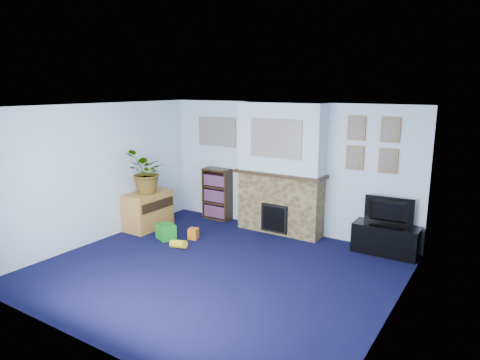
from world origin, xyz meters
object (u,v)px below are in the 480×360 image
Objects in this scene: tv_stand at (386,240)px; bookshelf at (217,195)px; television at (388,211)px; sideboard at (148,210)px.

bookshelf reaches higher than tv_stand.
bookshelf is at bearing -5.60° from television.
sideboard is (-0.77, -1.22, -0.15)m from bookshelf.
tv_stand is 3.43m from bookshelf.
tv_stand is 4.34m from sideboard.
television reaches higher than tv_stand.
bookshelf is at bearing 57.64° from sideboard.
sideboard is at bearing -122.36° from bookshelf.
television is (0.00, 0.02, 0.48)m from tv_stand.
bookshelf is 1.45m from sideboard.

